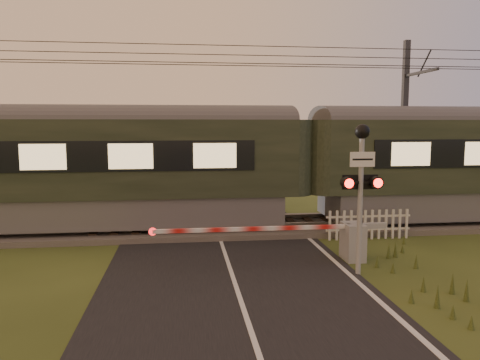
{
  "coord_description": "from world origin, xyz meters",
  "views": [
    {
      "loc": [
        -1.12,
        -9.01,
        3.53
      ],
      "look_at": [
        0.38,
        3.2,
        2.08
      ],
      "focal_mm": 35.0,
      "sensor_mm": 36.0,
      "label": 1
    }
  ],
  "objects": [
    {
      "name": "train",
      "position": [
        2.97,
        6.5,
        2.21
      ],
      "size": [
        41.35,
        2.85,
        3.85
      ],
      "color": "slate",
      "rests_on": "ground"
    },
    {
      "name": "ground",
      "position": [
        0.0,
        0.0,
        0.0
      ],
      "size": [
        160.0,
        160.0,
        0.0
      ],
      "primitive_type": "plane",
      "color": "#303D17",
      "rests_on": "ground"
    },
    {
      "name": "overhead_wires",
      "position": [
        0.0,
        6.5,
        5.72
      ],
      "size": [
        120.0,
        0.62,
        0.62
      ],
      "color": "black",
      "rests_on": "ground"
    },
    {
      "name": "road",
      "position": [
        0.02,
        -0.23,
        0.01
      ],
      "size": [
        6.0,
        140.0,
        0.03
      ],
      "color": "black",
      "rests_on": "ground"
    },
    {
      "name": "crossing_signal",
      "position": [
        2.99,
        1.34,
        2.44
      ],
      "size": [
        0.9,
        0.36,
        3.55
      ],
      "color": "gray",
      "rests_on": "ground"
    },
    {
      "name": "boom_gate",
      "position": [
        2.99,
        2.53,
        0.55
      ],
      "size": [
        6.15,
        0.75,
        1.0
      ],
      "color": "gray",
      "rests_on": "ground"
    },
    {
      "name": "track_bed",
      "position": [
        0.0,
        6.5,
        0.07
      ],
      "size": [
        140.0,
        3.4,
        0.39
      ],
      "color": "#47423D",
      "rests_on": "ground"
    },
    {
      "name": "picket_fence",
      "position": [
        4.57,
        4.6,
        0.47
      ],
      "size": [
        2.71,
        0.08,
        0.92
      ],
      "color": "silver",
      "rests_on": "ground"
    },
    {
      "name": "catenary_mast",
      "position": [
        7.66,
        8.72,
        3.55
      ],
      "size": [
        0.21,
        2.46,
        6.82
      ],
      "color": "#2D2D30",
      "rests_on": "ground"
    }
  ]
}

